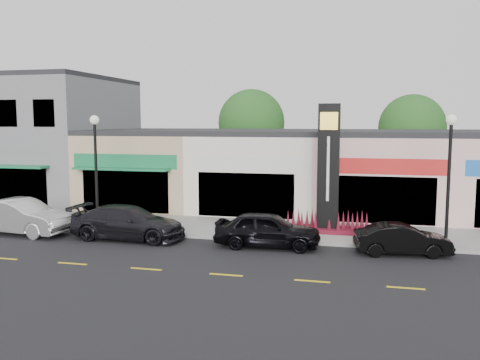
{
  "coord_description": "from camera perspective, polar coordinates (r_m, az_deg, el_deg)",
  "views": [
    {
      "loc": [
        4.52,
        -19.63,
        5.35
      ],
      "look_at": [
        -1.19,
        4.0,
        2.52
      ],
      "focal_mm": 38.0,
      "sensor_mm": 36.0,
      "label": 1
    }
  ],
  "objects": [
    {
      "name": "ground",
      "position": [
        20.84,
        0.6,
        -8.23
      ],
      "size": [
        120.0,
        120.0,
        0.0
      ],
      "primitive_type": "plane",
      "color": "black",
      "rests_on": "ground"
    },
    {
      "name": "sidewalk",
      "position": [
        24.96,
        2.85,
        -5.56
      ],
      "size": [
        52.0,
        4.3,
        0.15
      ],
      "primitive_type": "cube",
      "color": "gray",
      "rests_on": "ground"
    },
    {
      "name": "curb",
      "position": [
        22.81,
        1.79,
        -6.73
      ],
      "size": [
        52.0,
        0.2,
        0.15
      ],
      "primitive_type": "cube",
      "color": "gray",
      "rests_on": "ground"
    },
    {
      "name": "building_grey_2story",
      "position": [
        38.42,
        -22.38,
        4.35
      ],
      "size": [
        12.0,
        10.95,
        8.3
      ],
      "color": "slate",
      "rests_on": "ground"
    },
    {
      "name": "shop_beige",
      "position": [
        33.83,
        -9.11,
        1.56
      ],
      "size": [
        7.0,
        10.85,
        4.8
      ],
      "color": "tan",
      "rests_on": "ground"
    },
    {
      "name": "shop_cream",
      "position": [
        31.81,
        2.61,
        1.31
      ],
      "size": [
        7.0,
        10.01,
        4.8
      ],
      "color": "beige",
      "rests_on": "ground"
    },
    {
      "name": "shop_pink_w",
      "position": [
        31.26,
        15.31,
        0.99
      ],
      "size": [
        7.0,
        10.01,
        4.8
      ],
      "color": "beige",
      "rests_on": "ground"
    },
    {
      "name": "tree_rear_west",
      "position": [
        40.04,
        1.3,
        6.46
      ],
      "size": [
        5.2,
        5.2,
        7.83
      ],
      "color": "#382619",
      "rests_on": "ground"
    },
    {
      "name": "tree_rear_mid",
      "position": [
        39.28,
        18.75,
        5.62
      ],
      "size": [
        4.8,
        4.8,
        7.29
      ],
      "color": "#382619",
      "rests_on": "ground"
    },
    {
      "name": "lamp_west_near",
      "position": [
        25.49,
        -15.89,
        2.18
      ],
      "size": [
        0.44,
        0.44,
        5.47
      ],
      "color": "black",
      "rests_on": "sidewalk"
    },
    {
      "name": "lamp_east_near",
      "position": [
        22.48,
        22.44,
        1.36
      ],
      "size": [
        0.44,
        0.44,
        5.47
      ],
      "color": "black",
      "rests_on": "sidewalk"
    },
    {
      "name": "pylon_sign",
      "position": [
        24.07,
        9.85,
        -0.79
      ],
      "size": [
        4.2,
        1.3,
        6.0
      ],
      "color": "#530E19",
      "rests_on": "sidewalk"
    },
    {
      "name": "car_white_van",
      "position": [
        26.33,
        -23.42,
        -3.79
      ],
      "size": [
        2.29,
        5.2,
        1.66
      ],
      "primitive_type": "imported",
      "rotation": [
        0.0,
        0.0,
        1.46
      ],
      "color": "silver",
      "rests_on": "ground"
    },
    {
      "name": "car_dark_sedan",
      "position": [
        23.69,
        -12.45,
        -4.67
      ],
      "size": [
        2.22,
        5.31,
        1.53
      ],
      "primitive_type": "imported",
      "rotation": [
        0.0,
        0.0,
        1.56
      ],
      "color": "black",
      "rests_on": "ground"
    },
    {
      "name": "car_black_sedan",
      "position": [
        21.7,
        3.11,
        -5.56
      ],
      "size": [
        1.96,
        4.55,
        1.53
      ],
      "primitive_type": "imported",
      "rotation": [
        0.0,
        0.0,
        1.61
      ],
      "color": "black",
      "rests_on": "ground"
    },
    {
      "name": "car_black_conv",
      "position": [
        21.51,
        17.75,
        -6.37
      ],
      "size": [
        1.83,
        3.92,
        1.24
      ],
      "primitive_type": "imported",
      "rotation": [
        0.0,
        0.0,
        1.71
      ],
      "color": "black",
      "rests_on": "ground"
    }
  ]
}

